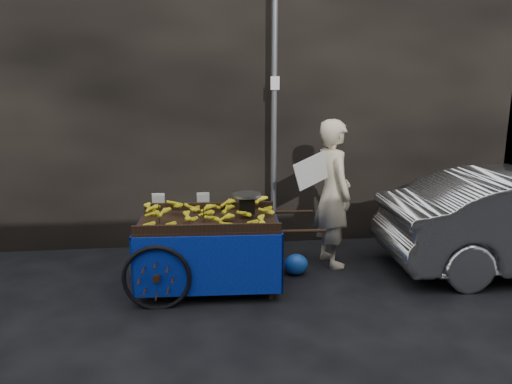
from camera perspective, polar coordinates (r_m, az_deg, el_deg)
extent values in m
plane|color=black|center=(6.21, 0.98, -10.60)|extent=(80.00, 80.00, 0.00)
cube|color=black|center=(8.23, -8.51, 13.04)|extent=(11.00, 2.00, 5.00)
cylinder|color=slate|center=(7.03, 2.10, 9.08)|extent=(0.08, 0.08, 4.00)
cube|color=white|center=(6.96, 2.19, 12.34)|extent=(0.12, 0.02, 0.18)
cube|color=black|center=(5.92, -5.46, -3.49)|extent=(1.67, 1.09, 0.06)
cube|color=black|center=(6.36, -5.36, -1.64)|extent=(1.62, 0.12, 0.10)
cube|color=black|center=(5.44, -5.60, -4.22)|extent=(1.62, 0.12, 0.10)
cube|color=black|center=(5.69, 1.78, -8.46)|extent=(0.05, 0.05, 0.81)
cube|color=black|center=(6.45, 1.06, -5.80)|extent=(0.05, 0.05, 0.81)
cylinder|color=black|center=(5.60, 5.43, -4.47)|extent=(0.51, 0.06, 0.04)
cylinder|color=black|center=(6.37, 4.27, -2.26)|extent=(0.51, 0.06, 0.04)
torus|color=black|center=(5.60, -11.29, -9.65)|extent=(0.76, 0.09, 0.76)
torus|color=black|center=(6.62, -10.11, -5.97)|extent=(0.76, 0.09, 0.76)
cylinder|color=black|center=(6.11, -10.65, -7.66)|extent=(0.10, 1.14, 0.05)
cube|color=#071391|center=(5.54, -5.51, -8.45)|extent=(1.66, 0.10, 0.69)
cube|color=#071391|center=(6.51, -5.28, -5.09)|extent=(1.66, 0.10, 0.69)
cube|color=#071391|center=(6.10, -13.17, -6.67)|extent=(0.07, 1.05, 0.69)
cube|color=#071391|center=(6.06, 2.46, -6.48)|extent=(0.07, 1.05, 0.69)
cube|color=black|center=(5.92, -1.06, -1.68)|extent=(0.19, 0.15, 0.16)
cylinder|color=silver|center=(5.89, -1.07, -0.35)|extent=(0.36, 0.36, 0.03)
cube|color=white|center=(5.77, -11.10, -0.69)|extent=(0.14, 0.02, 0.11)
cube|color=white|center=(5.72, -6.06, -0.61)|extent=(0.14, 0.02, 0.11)
imported|color=#C3B591|center=(6.68, 8.78, -0.15)|extent=(0.60, 0.79, 1.96)
cube|color=silver|center=(6.40, 6.44, 2.44)|extent=(0.55, 0.23, 0.50)
ellipsoid|color=#1649A8|center=(6.48, 4.60, -8.26)|extent=(0.31, 0.24, 0.28)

